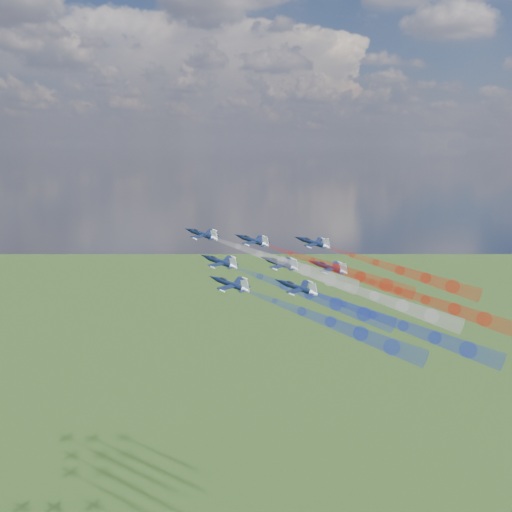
# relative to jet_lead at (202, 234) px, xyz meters

# --- Properties ---
(jet_lead) EXTENTS (16.59, 15.24, 7.30)m
(jet_lead) POSITION_rel_jet_lead_xyz_m (0.00, 0.00, 0.00)
(jet_lead) COLOR black
(trail_lead) EXTENTS (43.75, 23.00, 13.84)m
(trail_lead) POSITION_rel_jet_lead_xyz_m (25.86, -11.40, -5.66)
(trail_lead) COLOR white
(jet_inner_left) EXTENTS (16.59, 15.24, 7.30)m
(jet_inner_left) POSITION_rel_jet_lead_xyz_m (8.59, -15.11, -5.40)
(jet_inner_left) COLOR black
(trail_inner_left) EXTENTS (43.75, 23.00, 13.84)m
(trail_inner_left) POSITION_rel_jet_lead_xyz_m (34.46, -26.51, -11.06)
(trail_inner_left) COLOR #1729C9
(jet_inner_right) EXTENTS (16.59, 15.24, 7.30)m
(jet_inner_right) POSITION_rel_jet_lead_xyz_m (15.31, 3.26, -2.14)
(jet_inner_right) COLOR black
(trail_inner_right) EXTENTS (43.75, 23.00, 13.84)m
(trail_inner_right) POSITION_rel_jet_lead_xyz_m (41.18, -8.13, -7.80)
(trail_inner_right) COLOR red
(jet_outer_left) EXTENTS (16.59, 15.24, 7.30)m
(jet_outer_left) POSITION_rel_jet_lead_xyz_m (14.22, -29.83, -8.15)
(jet_outer_left) COLOR black
(trail_outer_left) EXTENTS (43.75, 23.00, 13.84)m
(trail_outer_left) POSITION_rel_jet_lead_xyz_m (40.08, -41.22, -13.80)
(trail_outer_left) COLOR #1729C9
(jet_center_third) EXTENTS (16.59, 15.24, 7.30)m
(jet_center_third) POSITION_rel_jet_lead_xyz_m (25.37, -11.42, -6.20)
(jet_center_third) COLOR black
(trail_center_third) EXTENTS (43.75, 23.00, 13.84)m
(trail_center_third) POSITION_rel_jet_lead_xyz_m (51.23, -22.81, -11.85)
(trail_center_third) COLOR white
(jet_outer_right) EXTENTS (16.59, 15.24, 7.30)m
(jet_outer_right) POSITION_rel_jet_lead_xyz_m (33.87, 8.33, -3.23)
(jet_outer_right) COLOR black
(trail_outer_right) EXTENTS (43.75, 23.00, 13.84)m
(trail_outer_right) POSITION_rel_jet_lead_xyz_m (59.74, -3.07, -8.89)
(trail_outer_right) COLOR red
(jet_rear_left) EXTENTS (16.59, 15.24, 7.30)m
(jet_rear_left) POSITION_rel_jet_lead_xyz_m (31.32, -26.44, -9.30)
(jet_rear_left) COLOR black
(trail_rear_left) EXTENTS (43.75, 23.00, 13.84)m
(trail_rear_left) POSITION_rel_jet_lead_xyz_m (57.18, -37.84, -14.96)
(trail_rear_left) COLOR #1729C9
(jet_rear_right) EXTENTS (16.59, 15.24, 7.30)m
(jet_rear_right) POSITION_rel_jet_lead_xyz_m (39.16, -7.03, -7.81)
(jet_rear_right) COLOR black
(trail_rear_right) EXTENTS (43.75, 23.00, 13.84)m
(trail_rear_right) POSITION_rel_jet_lead_xyz_m (65.02, -18.42, -13.46)
(trail_rear_right) COLOR red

